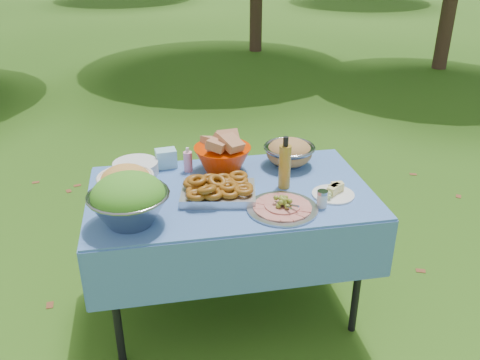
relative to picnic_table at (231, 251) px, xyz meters
name	(u,v)px	position (x,y,z in m)	size (l,w,h in m)	color
ground	(231,305)	(0.00, 0.00, -0.38)	(80.00, 80.00, 0.00)	#19380A
picnic_table	(231,251)	(0.00, 0.00, 0.00)	(1.46, 0.86, 0.76)	#84B4FF
salad_bowl	(129,200)	(-0.51, -0.23, 0.50)	(0.37, 0.37, 0.24)	gray
pasta_bowl_white	(126,181)	(-0.53, 0.05, 0.46)	(0.28, 0.28, 0.16)	white
plate_stack	(136,168)	(-0.48, 0.30, 0.42)	(0.25, 0.25, 0.07)	white
wipes_box	(166,158)	(-0.31, 0.36, 0.43)	(0.11, 0.08, 0.10)	#9FE3F5
sanitizer_bottle	(188,159)	(-0.19, 0.28, 0.45)	(0.05, 0.05, 0.14)	#F89FBF
bread_bowl	(222,152)	(0.00, 0.26, 0.49)	(0.32, 0.32, 0.21)	red
pasta_bowl_steel	(289,152)	(0.39, 0.27, 0.46)	(0.29, 0.29, 0.15)	gray
fried_tray	(218,189)	(-0.07, -0.06, 0.42)	(0.37, 0.26, 0.09)	silver
charcuterie_platter	(283,202)	(0.22, -0.24, 0.42)	(0.35, 0.35, 0.08)	#9FA1A6
oil_bottle	(285,163)	(0.29, -0.01, 0.52)	(0.06, 0.06, 0.28)	#AA8027
cheese_plate	(333,190)	(0.51, -0.15, 0.41)	(0.22, 0.22, 0.06)	white
shaker	(322,199)	(0.41, -0.25, 0.42)	(0.05, 0.05, 0.09)	silver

